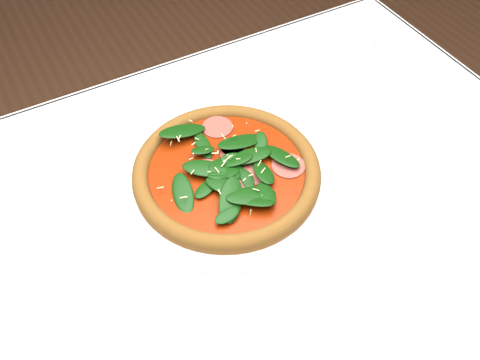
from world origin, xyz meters
TOP-DOWN VIEW (x-y plane):
  - dining_table at (0.00, 0.00)m, footprint 1.21×0.81m
  - plate at (0.04, 0.07)m, footprint 0.35×0.35m
  - pizza at (0.04, 0.07)m, footprint 0.37×0.37m
  - saucer_near at (0.44, -0.09)m, footprint 0.15×0.15m
  - saucer_far at (0.45, 0.30)m, footprint 0.14×0.14m

SIDE VIEW (x-z plane):
  - dining_table at x=0.00m, z-range 0.27..1.02m
  - saucer_far at x=0.45m, z-range 0.75..0.76m
  - saucer_near at x=0.44m, z-range 0.75..0.76m
  - plate at x=0.04m, z-range 0.75..0.77m
  - pizza at x=0.04m, z-range 0.76..0.80m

